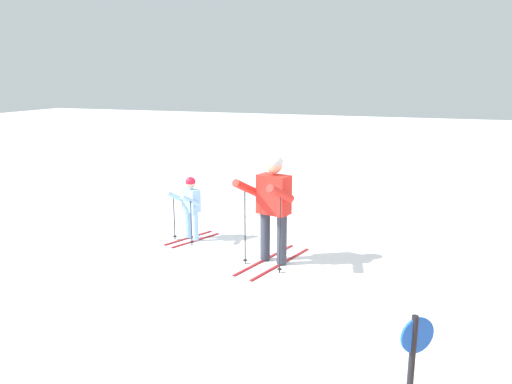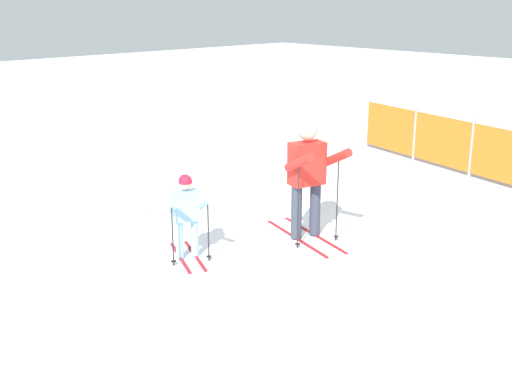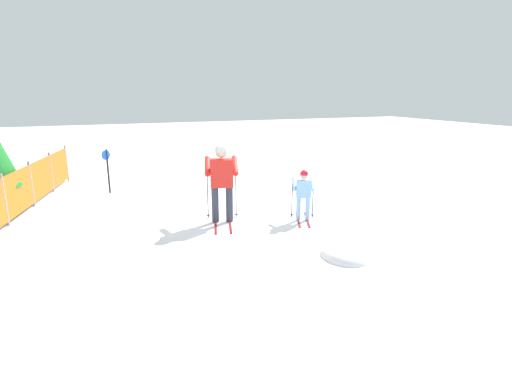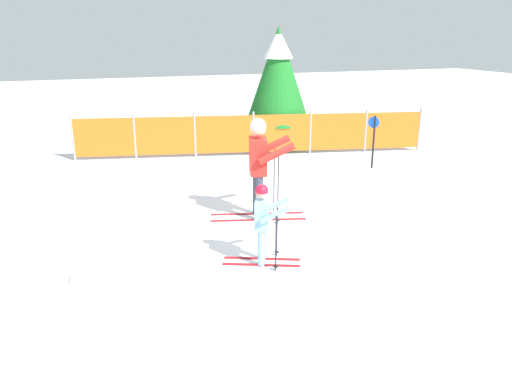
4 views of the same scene
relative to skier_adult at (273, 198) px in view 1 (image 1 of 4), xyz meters
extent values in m
plane|color=white|center=(0.12, -0.14, -1.08)|extent=(60.00, 60.00, 0.00)
cube|color=maroon|center=(0.01, 0.16, -1.07)|extent=(1.64, 0.50, 0.02)
cube|color=maroon|center=(-0.07, -0.15, -1.07)|extent=(1.64, 0.50, 0.02)
cylinder|color=#333847|center=(0.01, 0.16, -0.66)|extent=(0.16, 0.16, 0.80)
cylinder|color=#333847|center=(-0.07, -0.15, -0.66)|extent=(0.16, 0.16, 0.80)
cube|color=red|center=(-0.03, 0.01, 0.05)|extent=(0.41, 0.56, 0.62)
cylinder|color=red|center=(0.33, 0.23, 0.17)|extent=(0.64, 0.29, 0.39)
cylinder|color=red|center=(0.16, -0.37, 0.17)|extent=(0.64, 0.29, 0.39)
sphere|color=#D8AD8C|center=(-0.03, 0.01, 0.53)|extent=(0.27, 0.27, 0.27)
sphere|color=silver|center=(-0.03, 0.01, 0.57)|extent=(0.28, 0.28, 0.28)
cylinder|color=black|center=(0.37, 0.24, -0.46)|extent=(0.02, 0.02, 1.25)
cylinder|color=black|center=(0.37, 0.24, -1.02)|extent=(0.07, 0.07, 0.01)
cylinder|color=black|center=(0.19, -0.40, -0.46)|extent=(0.02, 0.02, 1.25)
cylinder|color=black|center=(0.19, -0.40, -1.02)|extent=(0.07, 0.07, 0.01)
cube|color=maroon|center=(-0.56, -1.65, -1.07)|extent=(1.04, 0.48, 0.02)
cube|color=maroon|center=(-0.65, -1.84, -1.07)|extent=(1.04, 0.48, 0.02)
cylinder|color=#8CBFF2|center=(-0.56, -1.65, -0.80)|extent=(0.11, 0.11, 0.53)
cylinder|color=#8CBFF2|center=(-0.65, -1.84, -0.80)|extent=(0.11, 0.11, 0.53)
cube|color=#8CBFF2|center=(-0.61, -1.75, -0.33)|extent=(0.30, 0.37, 0.41)
cylinder|color=#8CBFF2|center=(-0.36, -1.63, -0.27)|extent=(0.41, 0.24, 0.27)
cylinder|color=#8CBFF2|center=(-0.52, -2.01, -0.27)|extent=(0.41, 0.24, 0.27)
sphere|color=#D8AD8C|center=(-0.61, -1.75, -0.02)|extent=(0.18, 0.18, 0.18)
sphere|color=red|center=(-0.61, -1.75, 0.01)|extent=(0.18, 0.18, 0.18)
cylinder|color=black|center=(-0.32, -1.61, -0.67)|extent=(0.02, 0.02, 0.82)
cylinder|color=black|center=(-0.32, -1.61, -1.02)|extent=(0.07, 0.07, 0.01)
cylinder|color=black|center=(-0.51, -2.05, -0.67)|extent=(0.02, 0.02, 0.82)
cylinder|color=black|center=(-0.51, -2.05, -1.02)|extent=(0.07, 0.07, 0.01)
cylinder|color=blue|center=(3.75, 2.31, 0.04)|extent=(0.19, 0.23, 0.28)
ellipsoid|color=white|center=(-2.74, -1.46, -1.08)|extent=(1.00, 0.85, 0.40)
camera|label=1|loc=(7.25, 2.32, 1.89)|focal=35.00mm
camera|label=2|loc=(6.00, -6.65, 2.36)|focal=45.00mm
camera|label=3|loc=(-8.37, 2.52, 1.82)|focal=28.00mm
camera|label=4|loc=(-2.89, -7.91, 2.11)|focal=35.00mm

